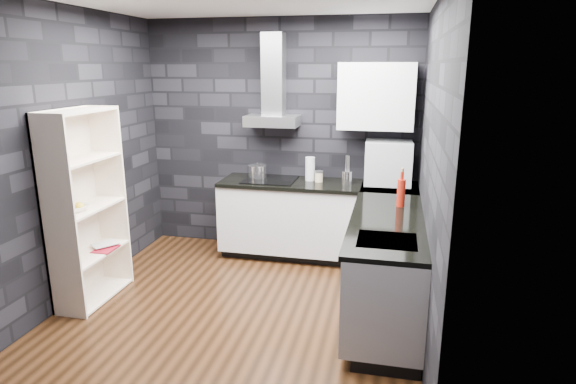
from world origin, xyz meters
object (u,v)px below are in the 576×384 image
(utensil_crock, at_px, (347,178))
(bookshelf, at_px, (87,208))
(appliance_garage, at_px, (388,164))
(storage_jar, at_px, (319,177))
(red_bottle, at_px, (401,193))
(fruit_bowl, at_px, (77,208))
(glass_vase, at_px, (310,169))
(pot, at_px, (257,172))

(utensil_crock, height_order, bookshelf, bookshelf)
(appliance_garage, bearing_deg, storage_jar, -175.90)
(red_bottle, height_order, fruit_bowl, red_bottle)
(fruit_bowl, bearing_deg, glass_vase, 42.39)
(pot, distance_m, appliance_garage, 1.49)
(utensil_crock, relative_size, red_bottle, 0.55)
(glass_vase, height_order, red_bottle, glass_vase)
(pot, distance_m, glass_vase, 0.62)
(bookshelf, height_order, fruit_bowl, bookshelf)
(storage_jar, bearing_deg, red_bottle, -42.04)
(appliance_garage, bearing_deg, glass_vase, -179.72)
(pot, height_order, fruit_bowl, pot)
(pot, bearing_deg, utensil_crock, -3.39)
(storage_jar, distance_m, bookshelf, 2.43)
(storage_jar, relative_size, fruit_bowl, 0.53)
(fruit_bowl, bearing_deg, utensil_crock, 35.23)
(fruit_bowl, bearing_deg, bookshelf, 90.00)
(utensil_crock, relative_size, appliance_garage, 0.29)
(pot, bearing_deg, red_bottle, -27.34)
(glass_vase, xyz_separation_m, bookshelf, (-1.82, -1.53, -0.13))
(fruit_bowl, bearing_deg, pot, 53.92)
(pot, distance_m, red_bottle, 1.83)
(pot, relative_size, fruit_bowl, 1.03)
(red_bottle, relative_size, fruit_bowl, 1.24)
(pot, height_order, red_bottle, red_bottle)
(utensil_crock, xyz_separation_m, bookshelf, (-2.24, -1.45, -0.07))
(glass_vase, height_order, appliance_garage, appliance_garage)
(glass_vase, height_order, fruit_bowl, glass_vase)
(utensil_crock, height_order, fruit_bowl, utensil_crock)
(bookshelf, bearing_deg, storage_jar, 44.42)
(pot, bearing_deg, bookshelf, -128.41)
(fruit_bowl, bearing_deg, appliance_garage, 32.20)
(utensil_crock, bearing_deg, glass_vase, 169.94)
(pot, xyz_separation_m, storage_jar, (0.73, -0.03, -0.02))
(utensil_crock, distance_m, red_bottle, 0.97)
(red_bottle, bearing_deg, appliance_garage, 98.99)
(appliance_garage, xyz_separation_m, bookshelf, (-2.68, -1.55, -0.22))
(pot, xyz_separation_m, red_bottle, (1.62, -0.84, 0.05))
(glass_vase, bearing_deg, appliance_garage, 1.89)
(storage_jar, bearing_deg, fruit_bowl, -140.08)
(utensil_crock, bearing_deg, red_bottle, -53.40)
(glass_vase, xyz_separation_m, utensil_crock, (0.43, -0.08, -0.06))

